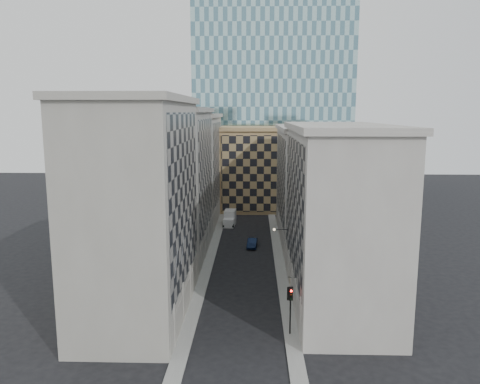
# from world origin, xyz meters

# --- Properties ---
(ground) EXTENTS (260.00, 260.00, 0.00)m
(ground) POSITION_xyz_m (0.00, 0.00, 0.00)
(ground) COLOR black
(ground) RESTS_ON ground
(sidewalk_west) EXTENTS (1.50, 100.00, 0.15)m
(sidewalk_west) POSITION_xyz_m (-5.25, 30.00, 0.07)
(sidewalk_west) COLOR gray
(sidewalk_west) RESTS_ON ground
(sidewalk_east) EXTENTS (1.50, 100.00, 0.15)m
(sidewalk_east) POSITION_xyz_m (5.25, 30.00, 0.07)
(sidewalk_east) COLOR gray
(sidewalk_east) RESTS_ON ground
(bldg_left_a) EXTENTS (10.80, 22.80, 23.70)m
(bldg_left_a) POSITION_xyz_m (-10.88, 11.00, 11.82)
(bldg_left_a) COLOR #9B978B
(bldg_left_a) RESTS_ON ground
(bldg_left_b) EXTENTS (10.80, 22.80, 22.70)m
(bldg_left_b) POSITION_xyz_m (-10.88, 33.00, 11.32)
(bldg_left_b) COLOR gray
(bldg_left_b) RESTS_ON ground
(bldg_left_c) EXTENTS (10.80, 22.80, 21.70)m
(bldg_left_c) POSITION_xyz_m (-10.88, 55.00, 10.83)
(bldg_left_c) COLOR #9B978B
(bldg_left_c) RESTS_ON ground
(bldg_right_a) EXTENTS (10.80, 26.80, 20.70)m
(bldg_right_a) POSITION_xyz_m (10.88, 15.00, 10.32)
(bldg_right_a) COLOR #A7A099
(bldg_right_a) RESTS_ON ground
(bldg_right_b) EXTENTS (10.80, 28.80, 19.70)m
(bldg_right_b) POSITION_xyz_m (10.89, 42.00, 9.85)
(bldg_right_b) COLOR #A7A099
(bldg_right_b) RESTS_ON ground
(tan_block) EXTENTS (16.80, 14.80, 18.80)m
(tan_block) POSITION_xyz_m (2.00, 67.90, 9.44)
(tan_block) COLOR tan
(tan_block) RESTS_ON ground
(church_tower) EXTENTS (7.20, 7.20, 51.50)m
(church_tower) POSITION_xyz_m (0.00, 82.00, 26.95)
(church_tower) COLOR #302925
(church_tower) RESTS_ON ground
(flagpoles_left) EXTENTS (0.10, 6.33, 2.33)m
(flagpoles_left) POSITION_xyz_m (-5.90, 6.00, 8.00)
(flagpoles_left) COLOR gray
(flagpoles_left) RESTS_ON ground
(bracket_lamp) EXTENTS (1.98, 0.36, 0.36)m
(bracket_lamp) POSITION_xyz_m (4.38, 24.00, 6.20)
(bracket_lamp) COLOR black
(bracket_lamp) RESTS_ON ground
(traffic_light) EXTENTS (0.60, 0.57, 4.85)m
(traffic_light) POSITION_xyz_m (5.09, 5.69, 3.62)
(traffic_light) COLOR black
(traffic_light) RESTS_ON sidewalk_east
(box_truck) EXTENTS (2.44, 5.36, 2.88)m
(box_truck) POSITION_xyz_m (-3.36, 51.72, 1.25)
(box_truck) COLOR silver
(box_truck) RESTS_ON ground
(dark_car) EXTENTS (1.85, 4.51, 1.45)m
(dark_car) POSITION_xyz_m (1.16, 36.52, 0.73)
(dark_car) COLOR #101D3C
(dark_car) RESTS_ON ground
(shop_sign) EXTENTS (0.86, 0.76, 0.84)m
(shop_sign) POSITION_xyz_m (5.42, 10.73, 3.83)
(shop_sign) COLOR black
(shop_sign) RESTS_ON ground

